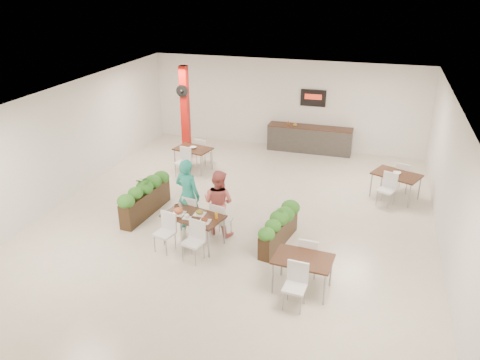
{
  "coord_description": "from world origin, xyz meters",
  "views": [
    {
      "loc": [
        3.22,
        -10.41,
        5.9
      ],
      "look_at": [
        0.07,
        0.04,
        1.1
      ],
      "focal_mm": 35.0,
      "sensor_mm": 36.0,
      "label": 1
    }
  ],
  "objects_px": {
    "diner_woman": "(218,202)",
    "side_table_b": "(396,178)",
    "planter_left": "(145,196)",
    "side_table_c": "(303,264)",
    "diner_man": "(188,195)",
    "side_table_a": "(193,152)",
    "main_table": "(193,220)",
    "planter_right": "(279,226)",
    "service_counter": "(309,138)",
    "red_column": "(185,112)"
  },
  "relations": [
    {
      "from": "main_table",
      "to": "diner_woman",
      "type": "relative_size",
      "value": 1.11
    },
    {
      "from": "service_counter",
      "to": "planter_left",
      "type": "relative_size",
      "value": 1.43
    },
    {
      "from": "diner_woman",
      "to": "planter_right",
      "type": "distance_m",
      "value": 1.58
    },
    {
      "from": "main_table",
      "to": "side_table_a",
      "type": "height_order",
      "value": "same"
    },
    {
      "from": "service_counter",
      "to": "side_table_c",
      "type": "height_order",
      "value": "service_counter"
    },
    {
      "from": "planter_left",
      "to": "side_table_c",
      "type": "height_order",
      "value": "planter_left"
    },
    {
      "from": "planter_left",
      "to": "side_table_c",
      "type": "xyz_separation_m",
      "value": [
        4.56,
        -2.07,
        0.09
      ]
    },
    {
      "from": "service_counter",
      "to": "side_table_a",
      "type": "bearing_deg",
      "value": -139.62
    },
    {
      "from": "diner_man",
      "to": "planter_right",
      "type": "xyz_separation_m",
      "value": [
        2.34,
        -0.11,
        -0.44
      ]
    },
    {
      "from": "red_column",
      "to": "side_table_a",
      "type": "relative_size",
      "value": 1.91
    },
    {
      "from": "diner_man",
      "to": "side_table_a",
      "type": "bearing_deg",
      "value": -56.88
    },
    {
      "from": "planter_right",
      "to": "diner_man",
      "type": "bearing_deg",
      "value": 177.27
    },
    {
      "from": "service_counter",
      "to": "diner_man",
      "type": "height_order",
      "value": "service_counter"
    },
    {
      "from": "diner_woman",
      "to": "diner_man",
      "type": "bearing_deg",
      "value": 12.91
    },
    {
      "from": "service_counter",
      "to": "main_table",
      "type": "xyz_separation_m",
      "value": [
        -1.62,
        -7.14,
        0.14
      ]
    },
    {
      "from": "side_table_b",
      "to": "side_table_c",
      "type": "height_order",
      "value": "same"
    },
    {
      "from": "diner_woman",
      "to": "side_table_a",
      "type": "bearing_deg",
      "value": -46.63
    },
    {
      "from": "side_table_a",
      "to": "side_table_b",
      "type": "xyz_separation_m",
      "value": [
        6.32,
        -0.32,
        0.01
      ]
    },
    {
      "from": "service_counter",
      "to": "planter_right",
      "type": "xyz_separation_m",
      "value": [
        0.32,
        -6.6,
        -0.0
      ]
    },
    {
      "from": "diner_woman",
      "to": "planter_left",
      "type": "relative_size",
      "value": 0.8
    },
    {
      "from": "side_table_a",
      "to": "diner_man",
      "type": "bearing_deg",
      "value": -57.28
    },
    {
      "from": "planter_left",
      "to": "planter_right",
      "type": "relative_size",
      "value": 1.18
    },
    {
      "from": "diner_woman",
      "to": "planter_left",
      "type": "distance_m",
      "value": 2.24
    },
    {
      "from": "diner_man",
      "to": "side_table_a",
      "type": "xyz_separation_m",
      "value": [
        -1.34,
        3.64,
        -0.31
      ]
    },
    {
      "from": "service_counter",
      "to": "planter_left",
      "type": "xyz_separation_m",
      "value": [
        -3.4,
        -6.11,
        0.04
      ]
    },
    {
      "from": "planter_right",
      "to": "side_table_b",
      "type": "relative_size",
      "value": 1.08
    },
    {
      "from": "side_table_b",
      "to": "diner_woman",
      "type": "bearing_deg",
      "value": -117.51
    },
    {
      "from": "red_column",
      "to": "planter_left",
      "type": "height_order",
      "value": "red_column"
    },
    {
      "from": "red_column",
      "to": "diner_woman",
      "type": "xyz_separation_m",
      "value": [
        2.78,
        -4.62,
        -0.81
      ]
    },
    {
      "from": "planter_right",
      "to": "planter_left",
      "type": "bearing_deg",
      "value": 172.5
    },
    {
      "from": "side_table_a",
      "to": "side_table_c",
      "type": "bearing_deg",
      "value": -37.27
    },
    {
      "from": "planter_right",
      "to": "side_table_c",
      "type": "distance_m",
      "value": 1.79
    },
    {
      "from": "diner_man",
      "to": "side_table_b",
      "type": "relative_size",
      "value": 1.13
    },
    {
      "from": "diner_woman",
      "to": "side_table_b",
      "type": "relative_size",
      "value": 1.01
    },
    {
      "from": "main_table",
      "to": "diner_man",
      "type": "xyz_separation_m",
      "value": [
        -0.39,
        0.65,
        0.3
      ]
    },
    {
      "from": "red_column",
      "to": "side_table_c",
      "type": "height_order",
      "value": "red_column"
    },
    {
      "from": "red_column",
      "to": "diner_man",
      "type": "height_order",
      "value": "red_column"
    },
    {
      "from": "planter_left",
      "to": "side_table_b",
      "type": "height_order",
      "value": "planter_left"
    },
    {
      "from": "planter_left",
      "to": "planter_right",
      "type": "xyz_separation_m",
      "value": [
        3.73,
        -0.49,
        -0.04
      ]
    },
    {
      "from": "side_table_a",
      "to": "planter_right",
      "type": "bearing_deg",
      "value": -33.05
    },
    {
      "from": "planter_left",
      "to": "planter_right",
      "type": "bearing_deg",
      "value": -7.5
    },
    {
      "from": "diner_woman",
      "to": "planter_left",
      "type": "height_order",
      "value": "diner_woman"
    },
    {
      "from": "side_table_a",
      "to": "main_table",
      "type": "bearing_deg",
      "value": -55.55
    },
    {
      "from": "planter_left",
      "to": "side_table_c",
      "type": "bearing_deg",
      "value": -24.45
    },
    {
      "from": "service_counter",
      "to": "side_table_a",
      "type": "height_order",
      "value": "service_counter"
    },
    {
      "from": "service_counter",
      "to": "side_table_c",
      "type": "xyz_separation_m",
      "value": [
        1.16,
        -8.18,
        0.13
      ]
    },
    {
      "from": "red_column",
      "to": "main_table",
      "type": "distance_m",
      "value": 5.87
    },
    {
      "from": "main_table",
      "to": "planter_right",
      "type": "xyz_separation_m",
      "value": [
        1.95,
        0.54,
        -0.15
      ]
    },
    {
      "from": "service_counter",
      "to": "main_table",
      "type": "height_order",
      "value": "service_counter"
    },
    {
      "from": "side_table_a",
      "to": "side_table_b",
      "type": "height_order",
      "value": "same"
    }
  ]
}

